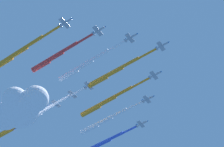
{
  "coord_description": "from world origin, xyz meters",
  "views": [
    {
      "loc": [
        44.6,
        -110.01,
        -18.76
      ],
      "look_at": [
        0.0,
        0.0,
        180.96
      ],
      "focal_mm": 56.69,
      "sensor_mm": 36.0,
      "label": 1
    }
  ],
  "objects_px": {
    "jet_starboard_inner": "(83,65)",
    "jet_port_outer": "(103,143)",
    "jet_trail_starboard": "(33,117)",
    "jet_port_mid": "(104,121)",
    "jet_starboard_outer": "(18,53)",
    "jet_tail_end": "(18,125)",
    "jet_port_inner": "(106,102)",
    "jet_starboard_mid": "(55,57)",
    "jet_lead": "(113,72)",
    "jet_trail_port": "(46,109)"
  },
  "relations": [
    {
      "from": "jet_port_inner",
      "to": "jet_starboard_mid",
      "type": "xyz_separation_m",
      "value": [
        -17.07,
        -44.18,
        0.57
      ]
    },
    {
      "from": "jet_lead",
      "to": "jet_starboard_inner",
      "type": "distance_m",
      "value": 20.08
    },
    {
      "from": "jet_starboard_inner",
      "to": "jet_trail_starboard",
      "type": "xyz_separation_m",
      "value": [
        -51.13,
        24.64,
        0.17
      ]
    },
    {
      "from": "jet_starboard_inner",
      "to": "jet_port_mid",
      "type": "bearing_deg",
      "value": 96.69
    },
    {
      "from": "jet_starboard_mid",
      "to": "jet_trail_starboard",
      "type": "relative_size",
      "value": 0.95
    },
    {
      "from": "jet_starboard_inner",
      "to": "jet_trail_port",
      "type": "distance_m",
      "value": 44.53
    },
    {
      "from": "jet_trail_port",
      "to": "jet_port_outer",
      "type": "bearing_deg",
      "value": 58.53
    },
    {
      "from": "jet_port_inner",
      "to": "jet_tail_end",
      "type": "bearing_deg",
      "value": -176.88
    },
    {
      "from": "jet_lead",
      "to": "jet_port_outer",
      "type": "height_order",
      "value": "jet_lead"
    },
    {
      "from": "jet_lead",
      "to": "jet_starboard_mid",
      "type": "height_order",
      "value": "jet_lead"
    },
    {
      "from": "jet_starboard_inner",
      "to": "jet_tail_end",
      "type": "bearing_deg",
      "value": 157.27
    },
    {
      "from": "jet_trail_port",
      "to": "jet_port_mid",
      "type": "bearing_deg",
      "value": 36.92
    },
    {
      "from": "jet_starboard_outer",
      "to": "jet_trail_starboard",
      "type": "distance_m",
      "value": 52.6
    },
    {
      "from": "jet_port_inner",
      "to": "jet_starboard_inner",
      "type": "relative_size",
      "value": 1.06
    },
    {
      "from": "jet_lead",
      "to": "jet_starboard_outer",
      "type": "xyz_separation_m",
      "value": [
        -50.02,
        -37.12,
        -2.33
      ]
    },
    {
      "from": "jet_port_inner",
      "to": "jet_trail_starboard",
      "type": "height_order",
      "value": "jet_trail_starboard"
    },
    {
      "from": "jet_port_inner",
      "to": "jet_trail_starboard",
      "type": "xyz_separation_m",
      "value": [
        -54.29,
        -6.11,
        2.46
      ]
    },
    {
      "from": "jet_lead",
      "to": "jet_starboard_mid",
      "type": "distance_m",
      "value": 39.37
    },
    {
      "from": "jet_lead",
      "to": "jet_port_inner",
      "type": "distance_m",
      "value": 22.75
    },
    {
      "from": "jet_port_mid",
      "to": "jet_starboard_outer",
      "type": "bearing_deg",
      "value": -111.57
    },
    {
      "from": "jet_starboard_inner",
      "to": "jet_trail_port",
      "type": "bearing_deg",
      "value": 150.11
    },
    {
      "from": "jet_starboard_inner",
      "to": "jet_starboard_mid",
      "type": "bearing_deg",
      "value": -136.01
    },
    {
      "from": "jet_tail_end",
      "to": "jet_trail_port",
      "type": "bearing_deg",
      "value": -10.62
    },
    {
      "from": "jet_port_inner",
      "to": "jet_trail_starboard",
      "type": "bearing_deg",
      "value": -173.58
    },
    {
      "from": "jet_starboard_inner",
      "to": "jet_starboard_outer",
      "type": "distance_m",
      "value": 42.29
    },
    {
      "from": "jet_port_inner",
      "to": "jet_starboard_outer",
      "type": "xyz_separation_m",
      "value": [
        -37.16,
        -55.77,
        -0.25
      ]
    },
    {
      "from": "jet_starboard_inner",
      "to": "jet_port_mid",
      "type": "xyz_separation_m",
      "value": [
        -5.52,
        47.05,
        -0.63
      ]
    },
    {
      "from": "jet_port_mid",
      "to": "jet_starboard_inner",
      "type": "bearing_deg",
      "value": -83.31
    },
    {
      "from": "jet_starboard_outer",
      "to": "jet_port_outer",
      "type": "bearing_deg",
      "value": 76.66
    },
    {
      "from": "jet_starboard_mid",
      "to": "jet_trail_starboard",
      "type": "bearing_deg",
      "value": 134.35
    },
    {
      "from": "jet_lead",
      "to": "jet_port_outer",
      "type": "relative_size",
      "value": 1.1
    },
    {
      "from": "jet_port_inner",
      "to": "jet_trail_port",
      "type": "height_order",
      "value": "jet_trail_port"
    },
    {
      "from": "jet_port_mid",
      "to": "jet_port_outer",
      "type": "height_order",
      "value": "jet_port_mid"
    },
    {
      "from": "jet_lead",
      "to": "jet_starboard_inner",
      "type": "bearing_deg",
      "value": -142.93
    },
    {
      "from": "jet_starboard_outer",
      "to": "jet_tail_end",
      "type": "bearing_deg",
      "value": 120.42
    },
    {
      "from": "jet_starboard_outer",
      "to": "jet_tail_end",
      "type": "relative_size",
      "value": 1.05
    },
    {
      "from": "jet_lead",
      "to": "jet_port_inner",
      "type": "relative_size",
      "value": 0.95
    },
    {
      "from": "jet_tail_end",
      "to": "jet_port_outer",
      "type": "bearing_deg",
      "value": 35.74
    },
    {
      "from": "jet_starboard_mid",
      "to": "jet_starboard_inner",
      "type": "bearing_deg",
      "value": 43.99
    },
    {
      "from": "jet_port_inner",
      "to": "jet_port_outer",
      "type": "relative_size",
      "value": 1.16
    },
    {
      "from": "jet_lead",
      "to": "jet_port_outer",
      "type": "bearing_deg",
      "value": 118.93
    },
    {
      "from": "jet_starboard_mid",
      "to": "jet_tail_end",
      "type": "height_order",
      "value": "jet_tail_end"
    },
    {
      "from": "jet_port_mid",
      "to": "jet_trail_port",
      "type": "distance_m",
      "value": 41.39
    },
    {
      "from": "jet_trail_port",
      "to": "jet_starboard_inner",
      "type": "bearing_deg",
      "value": -29.89
    },
    {
      "from": "jet_port_mid",
      "to": "jet_starboard_outer",
      "type": "distance_m",
      "value": 77.52
    },
    {
      "from": "jet_port_inner",
      "to": "jet_starboard_inner",
      "type": "xyz_separation_m",
      "value": [
        -3.16,
        -30.75,
        2.3
      ]
    },
    {
      "from": "jet_starboard_inner",
      "to": "jet_port_outer",
      "type": "relative_size",
      "value": 1.09
    },
    {
      "from": "jet_port_inner",
      "to": "jet_starboard_mid",
      "type": "relative_size",
      "value": 1.13
    },
    {
      "from": "jet_starboard_inner",
      "to": "jet_trail_port",
      "type": "xyz_separation_m",
      "value": [
        -38.6,
        22.19,
        -0.36
      ]
    },
    {
      "from": "jet_starboard_inner",
      "to": "jet_trail_port",
      "type": "height_order",
      "value": "jet_starboard_inner"
    }
  ]
}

